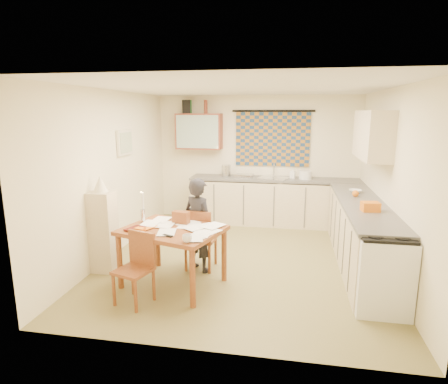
% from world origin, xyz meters
% --- Properties ---
extents(floor, '(4.00, 4.50, 0.02)m').
position_xyz_m(floor, '(0.00, 0.00, -0.01)').
color(floor, olive).
rests_on(floor, ground).
extents(ceiling, '(4.00, 4.50, 0.02)m').
position_xyz_m(ceiling, '(0.00, 0.00, 2.51)').
color(ceiling, white).
rests_on(ceiling, floor).
extents(wall_back, '(4.00, 0.02, 2.50)m').
position_xyz_m(wall_back, '(0.00, 2.26, 1.25)').
color(wall_back, '#FBEFC7').
rests_on(wall_back, floor).
extents(wall_front, '(4.00, 0.02, 2.50)m').
position_xyz_m(wall_front, '(0.00, -2.26, 1.25)').
color(wall_front, '#FBEFC7').
rests_on(wall_front, floor).
extents(wall_left, '(0.02, 4.50, 2.50)m').
position_xyz_m(wall_left, '(-2.01, 0.00, 1.25)').
color(wall_left, '#FBEFC7').
rests_on(wall_left, floor).
extents(wall_right, '(0.02, 4.50, 2.50)m').
position_xyz_m(wall_right, '(2.01, 0.00, 1.25)').
color(wall_right, '#FBEFC7').
rests_on(wall_right, floor).
extents(window_blind, '(1.45, 0.03, 1.05)m').
position_xyz_m(window_blind, '(0.30, 2.22, 1.65)').
color(window_blind, navy).
rests_on(window_blind, wall_back).
extents(curtain_rod, '(1.60, 0.04, 0.04)m').
position_xyz_m(curtain_rod, '(0.30, 2.20, 2.20)').
color(curtain_rod, black).
rests_on(curtain_rod, wall_back).
extents(wall_cabinet, '(0.90, 0.34, 0.70)m').
position_xyz_m(wall_cabinet, '(-1.15, 2.08, 1.80)').
color(wall_cabinet, maroon).
rests_on(wall_cabinet, wall_back).
extents(wall_cabinet_glass, '(0.84, 0.02, 0.64)m').
position_xyz_m(wall_cabinet_glass, '(-1.15, 1.91, 1.80)').
color(wall_cabinet_glass, '#99B2A5').
rests_on(wall_cabinet_glass, wall_back).
extents(upper_cabinet_right, '(0.34, 1.30, 0.70)m').
position_xyz_m(upper_cabinet_right, '(1.83, 0.55, 1.85)').
color(upper_cabinet_right, '#CAB68F').
rests_on(upper_cabinet_right, wall_right).
extents(framed_print, '(0.04, 0.50, 0.40)m').
position_xyz_m(framed_print, '(-1.97, 0.40, 1.70)').
color(framed_print, beige).
rests_on(framed_print, wall_left).
extents(print_canvas, '(0.01, 0.42, 0.32)m').
position_xyz_m(print_canvas, '(-1.95, 0.40, 1.70)').
color(print_canvas, silver).
rests_on(print_canvas, wall_left).
extents(counter_back, '(3.30, 0.62, 0.92)m').
position_xyz_m(counter_back, '(0.39, 1.95, 0.45)').
color(counter_back, '#CAB68F').
rests_on(counter_back, floor).
extents(counter_right, '(0.62, 2.95, 0.92)m').
position_xyz_m(counter_right, '(1.70, 0.15, 0.45)').
color(counter_right, '#CAB68F').
rests_on(counter_right, floor).
extents(stove, '(0.58, 0.58, 0.89)m').
position_xyz_m(stove, '(1.70, -1.16, 0.44)').
color(stove, white).
rests_on(stove, floor).
extents(sink, '(0.66, 0.60, 0.10)m').
position_xyz_m(sink, '(0.35, 1.95, 0.88)').
color(sink, silver).
rests_on(sink, counter_back).
extents(tap, '(0.04, 0.04, 0.28)m').
position_xyz_m(tap, '(0.35, 2.13, 1.06)').
color(tap, silver).
rests_on(tap, counter_back).
extents(dish_rack, '(0.37, 0.33, 0.06)m').
position_xyz_m(dish_rack, '(-0.22, 1.95, 0.95)').
color(dish_rack, silver).
rests_on(dish_rack, counter_back).
extents(kettle, '(0.22, 0.22, 0.24)m').
position_xyz_m(kettle, '(-0.58, 1.95, 1.04)').
color(kettle, silver).
rests_on(kettle, counter_back).
extents(mixing_bowl, '(0.27, 0.27, 0.16)m').
position_xyz_m(mixing_bowl, '(0.96, 1.95, 1.00)').
color(mixing_bowl, white).
rests_on(mixing_bowl, counter_back).
extents(soap_bottle, '(0.13, 0.13, 0.21)m').
position_xyz_m(soap_bottle, '(0.72, 2.00, 1.02)').
color(soap_bottle, white).
rests_on(soap_bottle, counter_back).
extents(bowl, '(0.24, 0.24, 0.05)m').
position_xyz_m(bowl, '(1.70, 0.84, 0.94)').
color(bowl, white).
rests_on(bowl, counter_right).
extents(orange_bag, '(0.24, 0.19, 0.12)m').
position_xyz_m(orange_bag, '(1.70, -0.32, 0.98)').
color(orange_bag, orange).
rests_on(orange_bag, counter_right).
extents(fruit_orange, '(0.10, 0.10, 0.10)m').
position_xyz_m(fruit_orange, '(1.65, 0.52, 0.97)').
color(fruit_orange, orange).
rests_on(fruit_orange, counter_right).
extents(speaker, '(0.20, 0.23, 0.26)m').
position_xyz_m(speaker, '(-1.40, 2.08, 2.28)').
color(speaker, black).
rests_on(speaker, wall_cabinet).
extents(bottle_green, '(0.08, 0.08, 0.26)m').
position_xyz_m(bottle_green, '(-1.33, 2.08, 2.28)').
color(bottle_green, '#195926').
rests_on(bottle_green, wall_cabinet).
extents(bottle_brown, '(0.09, 0.09, 0.26)m').
position_xyz_m(bottle_brown, '(-1.01, 2.08, 2.28)').
color(bottle_brown, maroon).
rests_on(bottle_brown, wall_cabinet).
extents(dining_table, '(1.40, 1.21, 0.75)m').
position_xyz_m(dining_table, '(-0.77, -0.96, 0.38)').
color(dining_table, brown).
rests_on(dining_table, floor).
extents(chair_far, '(0.42, 0.42, 0.87)m').
position_xyz_m(chair_far, '(-0.54, -0.41, 0.27)').
color(chair_far, brown).
rests_on(chair_far, floor).
extents(chair_near, '(0.47, 0.47, 0.82)m').
position_xyz_m(chair_near, '(-1.06, -1.49, 0.25)').
color(chair_near, brown).
rests_on(chair_near, floor).
extents(person, '(0.75, 0.72, 1.31)m').
position_xyz_m(person, '(-0.55, -0.46, 0.66)').
color(person, black).
rests_on(person, floor).
extents(shelf_stand, '(0.32, 0.30, 1.13)m').
position_xyz_m(shelf_stand, '(-1.84, -0.71, 0.56)').
color(shelf_stand, '#CAB68F').
rests_on(shelf_stand, floor).
extents(lampshade, '(0.20, 0.20, 0.22)m').
position_xyz_m(lampshade, '(-1.84, -0.71, 1.24)').
color(lampshade, beige).
rests_on(lampshade, shelf_stand).
extents(letter_rack, '(0.24, 0.15, 0.16)m').
position_xyz_m(letter_rack, '(-0.72, -0.73, 0.83)').
color(letter_rack, brown).
rests_on(letter_rack, dining_table).
extents(mug, '(0.13, 0.13, 0.09)m').
position_xyz_m(mug, '(-0.45, -1.42, 0.79)').
color(mug, white).
rests_on(mug, dining_table).
extents(magazine, '(0.32, 0.35, 0.02)m').
position_xyz_m(magazine, '(-1.29, -1.06, 0.76)').
color(magazine, maroon).
rests_on(magazine, dining_table).
extents(book, '(0.34, 0.36, 0.02)m').
position_xyz_m(book, '(-1.16, -0.97, 0.76)').
color(book, orange).
rests_on(book, dining_table).
extents(orange_box, '(0.14, 0.11, 0.04)m').
position_xyz_m(orange_box, '(-1.13, -1.13, 0.77)').
color(orange_box, orange).
rests_on(orange_box, dining_table).
extents(eyeglasses, '(0.14, 0.09, 0.02)m').
position_xyz_m(eyeglasses, '(-0.73, -1.27, 0.76)').
color(eyeglasses, black).
rests_on(eyeglasses, dining_table).
extents(candle_holder, '(0.06, 0.06, 0.18)m').
position_xyz_m(candle_holder, '(-1.23, -0.78, 0.84)').
color(candle_holder, silver).
rests_on(candle_holder, dining_table).
extents(candle, '(0.03, 0.03, 0.22)m').
position_xyz_m(candle, '(-1.23, -0.76, 1.04)').
color(candle, white).
rests_on(candle, dining_table).
extents(candle_flame, '(0.02, 0.02, 0.02)m').
position_xyz_m(candle_flame, '(-1.23, -0.80, 1.16)').
color(candle_flame, '#FFCC66').
rests_on(candle_flame, dining_table).
extents(papers, '(1.09, 0.96, 0.02)m').
position_xyz_m(papers, '(-0.58, -0.94, 0.76)').
color(papers, white).
rests_on(papers, dining_table).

